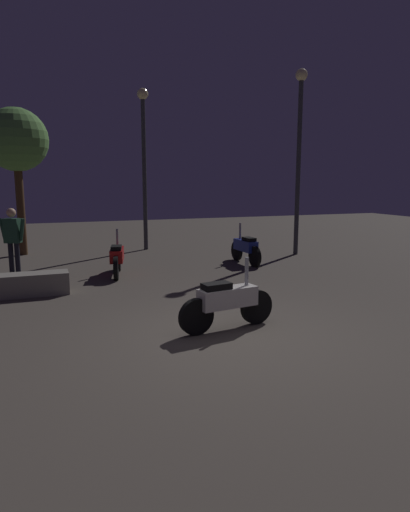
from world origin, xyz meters
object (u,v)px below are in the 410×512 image
(motorcycle_blue_parked_right, at_px, (246,248))
(streetlamp_far, at_px, (144,150))
(person_rider_beside, at_px, (13,235))
(streetlamp_near, at_px, (299,141))
(motorcycle_red_parked_left, at_px, (117,258))
(motorcycle_white_foreground, at_px, (227,302))

(motorcycle_blue_parked_right, xyz_separation_m, streetlamp_far, (-2.02, 3.54, 2.85))
(person_rider_beside, relative_size, streetlamp_near, 0.29)
(motorcycle_red_parked_left, relative_size, streetlamp_near, 0.30)
(streetlamp_near, bearing_deg, motorcycle_blue_parked_right, -157.86)
(motorcycle_red_parked_left, height_order, person_rider_beside, person_rider_beside)
(motorcycle_white_foreground, height_order, streetlamp_near, streetlamp_near)
(motorcycle_red_parked_left, bearing_deg, person_rider_beside, 80.82)
(streetlamp_near, height_order, streetlamp_far, streetlamp_near)
(motorcycle_blue_parked_right, bearing_deg, streetlamp_near, -69.42)
(motorcycle_blue_parked_right, bearing_deg, streetlamp_far, 28.16)
(motorcycle_white_foreground, xyz_separation_m, streetlamp_near, (4.87, 5.84, 3.05))
(person_rider_beside, relative_size, streetlamp_far, 0.31)
(motorcycle_white_foreground, xyz_separation_m, streetlamp_far, (0.67, 8.49, 2.85))
(motorcycle_white_foreground, xyz_separation_m, motorcycle_blue_parked_right, (2.69, 4.95, 0.00))
(person_rider_beside, bearing_deg, motorcycle_blue_parked_right, -70.88)
(streetlamp_near, xyz_separation_m, streetlamp_far, (-4.19, 2.65, -0.19))
(person_rider_beside, bearing_deg, motorcycle_red_parked_left, -86.57)
(streetlamp_far, bearing_deg, motorcycle_blue_parked_right, -60.28)
(person_rider_beside, distance_m, streetlamp_near, 8.54)
(person_rider_beside, xyz_separation_m, streetlamp_near, (8.16, 0.26, 2.51))
(motorcycle_blue_parked_right, height_order, person_rider_beside, person_rider_beside)
(motorcycle_red_parked_left, relative_size, motorcycle_blue_parked_right, 0.99)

